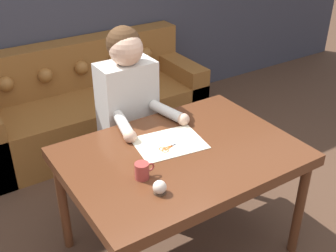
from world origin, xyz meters
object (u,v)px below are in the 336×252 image
(pin_cushion, at_px, (160,188))
(mug, at_px, (142,171))
(person, at_px, (129,117))
(dining_table, at_px, (181,162))
(couch, at_px, (90,106))
(scissors, at_px, (169,147))

(pin_cushion, bearing_deg, mug, 93.19)
(person, distance_m, mug, 0.81)
(person, height_order, pin_cushion, person)
(dining_table, distance_m, mug, 0.35)
(dining_table, distance_m, pin_cushion, 0.41)
(couch, relative_size, scissors, 10.17)
(couch, distance_m, pin_cushion, 2.00)
(person, bearing_deg, scissors, -93.74)
(scissors, xyz_separation_m, pin_cushion, (-0.27, -0.32, 0.03))
(dining_table, relative_size, scissors, 6.54)
(person, height_order, mug, person)
(pin_cushion, bearing_deg, dining_table, 39.56)
(scissors, xyz_separation_m, mug, (-0.28, -0.17, 0.04))
(couch, distance_m, mug, 1.86)
(dining_table, height_order, scissors, scissors)
(mug, relative_size, pin_cushion, 1.58)
(mug, bearing_deg, scissors, 31.25)
(dining_table, relative_size, pin_cushion, 18.68)
(couch, bearing_deg, pin_cushion, -102.46)
(scissors, bearing_deg, dining_table, -62.39)
(dining_table, relative_size, mug, 11.82)
(person, bearing_deg, dining_table, -90.02)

